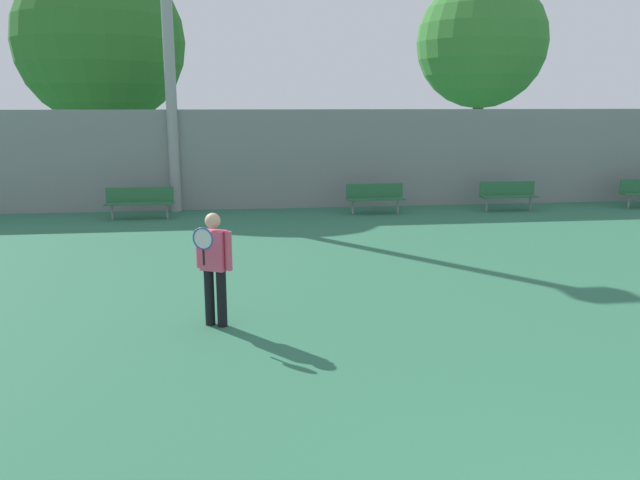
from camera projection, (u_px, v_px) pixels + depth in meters
The scene contains 8 objects.
tennis_player at pixel (214, 263), 8.72m from camera, with size 0.53×0.50×1.63m.
bench_courtside_far at pixel (140, 200), 16.98m from camera, with size 1.81×0.40×0.84m.
bench_adjacent_court at pixel (508, 193), 18.26m from camera, with size 1.67×0.40×0.84m.
bench_by_gate at pixel (375, 195), 17.78m from camera, with size 1.64×0.40×0.84m.
light_pole_far_right at pixel (168, 31), 17.18m from camera, with size 0.90×0.60×8.97m.
back_fence at pixel (338, 159), 18.63m from camera, with size 25.80×0.06×2.91m.
tree_green_tall at pixel (100, 42), 22.16m from camera, with size 5.94×5.94×8.17m.
tree_green_broad at pixel (482, 43), 23.69m from camera, with size 4.91×4.91×7.78m.
Camera 1 is at (-2.87, -2.62, 3.13)m, focal length 35.00 mm.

